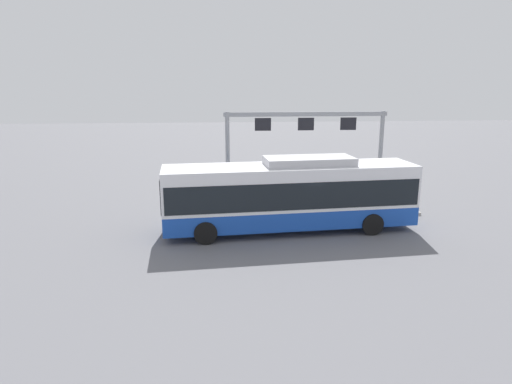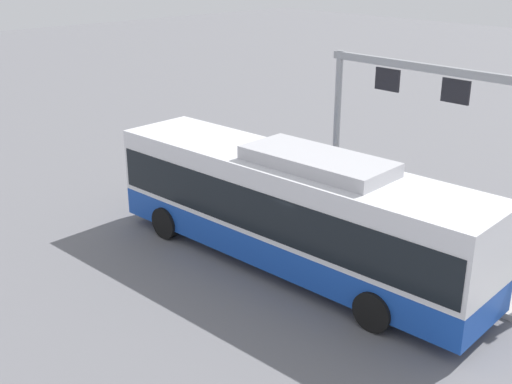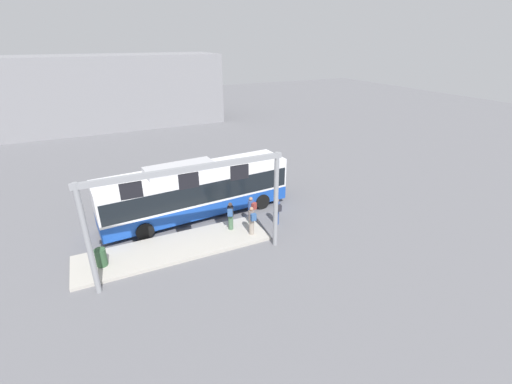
# 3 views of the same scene
# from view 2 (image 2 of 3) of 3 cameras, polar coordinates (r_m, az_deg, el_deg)

# --- Properties ---
(ground_plane) EXTENTS (120.00, 120.00, 0.00)m
(ground_plane) POSITION_cam_2_polar(r_m,az_deg,el_deg) (18.27, 2.97, -6.47)
(ground_plane) COLOR slate
(platform_curb) EXTENTS (10.00, 2.80, 0.16)m
(platform_curb) POSITION_cam_2_polar(r_m,az_deg,el_deg) (19.28, 14.49, -5.37)
(platform_curb) COLOR #B2ADA3
(platform_curb) RESTS_ON ground
(bus_main) EXTENTS (11.72, 3.38, 3.46)m
(bus_main) POSITION_cam_2_polar(r_m,az_deg,el_deg) (17.51, 3.10, -1.20)
(bus_main) COLOR #1947AD
(bus_main) RESTS_ON ground
(person_boarding) EXTENTS (0.35, 0.53, 1.67)m
(person_boarding) POSITION_cam_2_polar(r_m,az_deg,el_deg) (22.52, 1.59, 1.41)
(person_boarding) COLOR #334C8C
(person_boarding) RESTS_ON ground
(person_waiting_near) EXTENTS (0.48, 0.60, 1.67)m
(person_waiting_near) POSITION_cam_2_polar(r_m,az_deg,el_deg) (21.15, 3.21, 0.54)
(person_waiting_near) COLOR #476B4C
(person_waiting_near) RESTS_ON platform_curb
(person_waiting_mid) EXTENTS (0.34, 0.52, 1.67)m
(person_waiting_mid) POSITION_cam_2_polar(r_m,az_deg,el_deg) (21.65, 6.38, 0.92)
(person_waiting_mid) COLOR gray
(person_waiting_mid) RESTS_ON platform_curb
(person_waiting_far) EXTENTS (0.50, 0.60, 1.67)m
(person_waiting_far) POSITION_cam_2_polar(r_m,az_deg,el_deg) (20.41, 6.31, -0.33)
(person_waiting_far) COLOR #476B4C
(person_waiting_far) RESTS_ON platform_curb
(platform_sign_gantry) EXTENTS (9.21, 0.24, 5.20)m
(platform_sign_gantry) POSITION_cam_2_polar(r_m,az_deg,el_deg) (19.87, 17.12, 6.45)
(platform_sign_gantry) COLOR gray
(platform_sign_gantry) RESTS_ON ground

